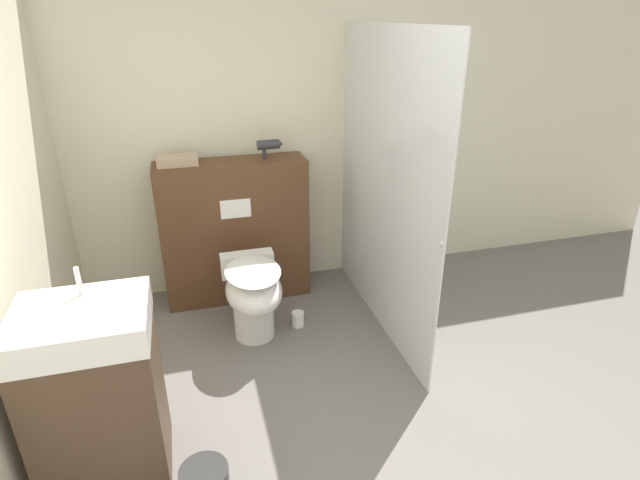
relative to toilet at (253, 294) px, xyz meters
The scene contains 8 objects.
wall_back 1.27m from the toilet, 78.17° to the left, with size 8.00×0.06×2.50m.
partition_panel 0.68m from the toilet, 92.55° to the left, with size 1.11×0.32×1.11m.
shower_glass 1.14m from the toilet, ahead, with size 0.04×1.70×2.04m.
toilet is the anchor object (origin of this frame).
sink_vanity 1.27m from the toilet, 133.24° to the right, with size 0.57×0.47×1.08m.
hair_drier 1.10m from the toilet, 67.54° to the left, with size 0.19×0.07×0.14m.
folded_towel 1.10m from the toilet, 121.30° to the left, with size 0.28×0.18×0.06m.
spare_toilet_roll 0.45m from the toilet, 12.09° to the left, with size 0.09×0.09×0.11m.
Camera 1 is at (-0.54, -1.56, 2.09)m, focal length 28.00 mm.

